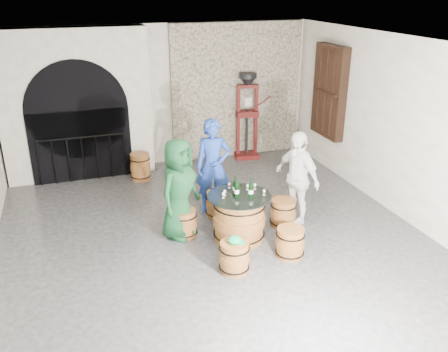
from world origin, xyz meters
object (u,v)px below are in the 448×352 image
object	(u,v)px
person_blue	(213,166)
side_barrel	(140,167)
barrel_stool_left	(184,223)
wine_bottle_left	(237,190)
barrel_stool_near_left	(234,257)
wine_bottle_center	(251,190)
person_white	(297,178)
wine_bottle_right	(235,187)
barrel_stool_right	(283,213)
person_green	(179,189)
barrel_stool_far	(218,204)
barrel_table	(239,218)
barrel_stool_near_right	(290,243)
corking_press	(247,110)

from	to	relation	value
person_blue	side_barrel	world-z (taller)	person_blue
barrel_stool_left	wine_bottle_left	size ratio (longest dim) A/B	1.48
barrel_stool_near_left	wine_bottle_center	distance (m)	1.16
person_white	wine_bottle_center	world-z (taller)	person_white
wine_bottle_right	barrel_stool_right	bearing A→B (deg)	9.06
person_green	wine_bottle_left	distance (m)	0.97
barrel_stool_right	barrel_stool_near_left	xyz separation A→B (m)	(-1.31, -1.09, 0.00)
barrel_stool_far	wine_bottle_right	world-z (taller)	wine_bottle_right
barrel_stool_near_left	barrel_table	bearing A→B (deg)	65.45
wine_bottle_left	wine_bottle_right	xyz separation A→B (m)	(0.01, 0.11, 0.00)
barrel_stool_near_right	person_green	xyz separation A→B (m)	(-1.48, 1.20, 0.63)
person_blue	wine_bottle_right	bearing A→B (deg)	-74.82
barrel_stool_left	barrel_stool_right	size ratio (longest dim) A/B	1.00
person_green	corking_press	bearing A→B (deg)	12.12
person_blue	side_barrel	xyz separation A→B (m)	(-1.06, 1.94, -0.59)
barrel_stool_far	wine_bottle_left	world-z (taller)	wine_bottle_left
barrel_stool_right	side_barrel	world-z (taller)	side_barrel
wine_bottle_center	person_green	bearing A→B (deg)	151.61
barrel_stool_left	barrel_stool_near_right	distance (m)	1.85
barrel_stool_right	barrel_stool_near_right	size ratio (longest dim) A/B	1.00
barrel_stool_near_right	side_barrel	distance (m)	4.25
barrel_stool_left	person_blue	xyz separation A→B (m)	(0.77, 0.78, 0.65)
barrel_stool_near_right	person_blue	distance (m)	2.15
barrel_stool_far	wine_bottle_left	distance (m)	1.21
side_barrel	barrel_stool_near_left	bearing A→B (deg)	-79.51
barrel_stool_far	wine_bottle_left	size ratio (longest dim) A/B	1.48
barrel_stool_far	person_green	world-z (taller)	person_green
barrel_stool_far	barrel_stool_near_left	bearing A→B (deg)	-100.49
person_white	side_barrel	distance (m)	3.71
side_barrel	barrel_stool_left	bearing A→B (deg)	-84.01
person_green	barrel_stool_near_right	bearing A→B (deg)	-79.79
person_blue	wine_bottle_left	size ratio (longest dim) A/B	5.46
barrel_table	barrel_stool_near_left	bearing A→B (deg)	-114.55
person_blue	barrel_stool_far	bearing A→B (deg)	-72.64
barrel_stool_right	person_green	distance (m)	1.94
person_white	person_green	bearing A→B (deg)	-112.50
barrel_stool_far	person_white	bearing A→B (deg)	-27.79
side_barrel	corking_press	size ratio (longest dim) A/B	0.29
wine_bottle_left	wine_bottle_right	world-z (taller)	same
person_white	side_barrel	bearing A→B (deg)	-159.22
person_white	corking_press	distance (m)	3.47
barrel_stool_left	person_green	bearing A→B (deg)	153.66
barrel_stool_near_left	barrel_stool_right	bearing A→B (deg)	39.72
side_barrel	barrel_stool_near_right	bearing A→B (deg)	-66.24
barrel_table	barrel_stool_left	xyz separation A→B (m)	(-0.85, 0.42, -0.16)
barrel_stool_far	corking_press	bearing A→B (deg)	59.51
barrel_stool_right	wine_bottle_right	size ratio (longest dim) A/B	1.48
barrel_stool_left	barrel_stool_far	distance (m)	0.95
corking_press	side_barrel	bearing A→B (deg)	-158.66
barrel_stool_right	person_blue	bearing A→B (deg)	135.73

